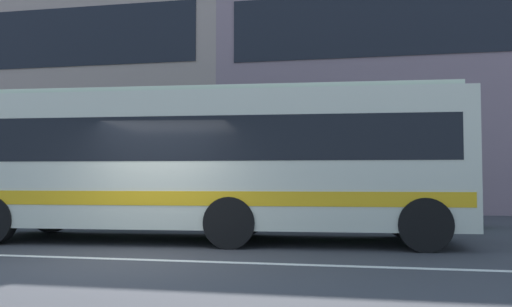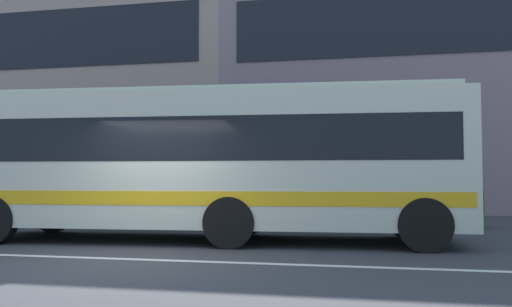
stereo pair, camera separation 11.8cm
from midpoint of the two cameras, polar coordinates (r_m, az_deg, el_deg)
name	(u,v)px [view 1 (the left image)]	position (r m, az deg, el deg)	size (l,w,h in m)	color
ground_plane	(129,259)	(8.98, -14.34, -11.38)	(160.00, 160.00, 0.00)	#39393D
lane_centre_line	(129,259)	(8.98, -14.34, -11.36)	(60.00, 0.16, 0.01)	silver
hedge_row_far	(152,205)	(16.06, -11.71, -5.63)	(18.77, 1.10, 1.05)	#297124
apartment_block_left	(58,87)	(30.08, -21.36, 6.94)	(20.83, 11.26, 12.59)	#A48B80
apartment_block_right	(437,76)	(25.91, 19.44, 8.13)	(18.66, 11.26, 12.30)	gray
transit_bus	(210,159)	(11.19, -5.44, -0.64)	(10.73, 3.24, 3.21)	beige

